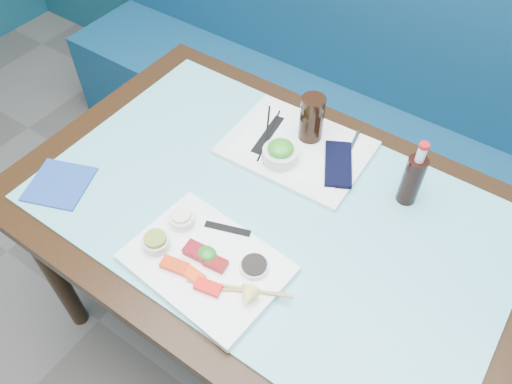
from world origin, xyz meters
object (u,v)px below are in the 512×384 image
Objects in this scene: cola_glass at (312,118)px; cola_bottle_body at (412,180)px; sashimi_plate at (207,263)px; serving_tray at (297,148)px; dining_table at (271,227)px; blue_napkin at (59,184)px; booth_bench at (382,134)px; seaweed_bowl at (280,155)px.

cola_bottle_body is (0.33, -0.05, -0.01)m from cola_glass.
sashimi_plate is 0.92× the size of serving_tray.
dining_table is 0.33m from cola_glass.
sashimi_plate reaches higher than blue_napkin.
cola_glass is (-0.02, 0.51, 0.08)m from sashimi_plate.
serving_tray is at bearing 104.89° from dining_table.
booth_bench is 29.74× the size of seaweed_bowl.
serving_tray is at bearing 46.51° from blue_napkin.
booth_bench is at bearing 93.14° from sashimi_plate.
seaweed_bowl is (-0.04, 0.38, 0.03)m from sashimi_plate.
sashimi_plate is at bearing -91.52° from booth_bench.
serving_tray is (-0.06, 0.22, 0.10)m from dining_table.
booth_bench is at bearing 85.08° from cola_glass.
cola_glass is 0.91× the size of blue_napkin.
sashimi_plate is at bearing -87.77° from cola_glass.
blue_napkin is (-0.49, -0.03, -0.01)m from sashimi_plate.
booth_bench is at bearing 82.54° from serving_tray.
cola_bottle_body is 0.94m from blue_napkin.
seaweed_bowl is at bearing 42.36° from blue_napkin.
serving_tray reaches higher than blue_napkin.
cola_glass is at bearing 81.25° from seaweed_bowl.
booth_bench is 0.89m from dining_table.
sashimi_plate is at bearing -123.24° from cola_bottle_body.
booth_bench is 2.14× the size of dining_table.
blue_napkin is at bearing -171.95° from sashimi_plate.
serving_tray is at bearing -95.40° from booth_bench.
sashimi_plate is at bearing 3.40° from blue_napkin.
cola_bottle_body is at bearing -65.45° from booth_bench.
dining_table is 13.88× the size of seaweed_bowl.
cola_bottle_body is (0.35, 0.08, 0.04)m from seaweed_bowl.
serving_tray is 0.10m from cola_glass.
cola_bottle_body is at bearing 31.89° from blue_napkin.
serving_tray is at bearing 98.40° from sashimi_plate.
seaweed_bowl is (-0.07, -0.69, 0.42)m from booth_bench.
cola_glass is (0.01, 0.05, 0.08)m from serving_tray.
sashimi_plate is (-0.03, -0.24, 0.10)m from dining_table.
cola_bottle_body is at bearing 61.41° from sashimi_plate.
serving_tray reaches higher than dining_table.
blue_napkin is at bearing -131.05° from cola_glass.
dining_table is at bearing -79.99° from cola_glass.
cola_glass is at bearing -94.92° from booth_bench.
serving_tray is 2.54× the size of blue_napkin.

